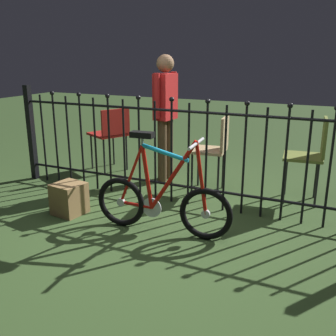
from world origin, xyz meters
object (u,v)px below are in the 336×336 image
at_px(bicycle, 161,201).
at_px(display_crate, 69,199).
at_px(chair_red, 111,131).
at_px(chair_tan, 215,146).
at_px(chair_olive, 312,151).
at_px(person_visitor, 165,108).

xyz_separation_m(bicycle, display_crate, (-1.01, -0.01, -0.14)).
height_order(chair_red, chair_tan, chair_tan).
xyz_separation_m(chair_tan, display_crate, (-1.09, -1.22, -0.39)).
bearing_deg(bicycle, chair_olive, 50.74).
bearing_deg(chair_olive, person_visitor, 178.02).
relative_size(chair_olive, person_visitor, 0.60).
bearing_deg(display_crate, chair_red, 106.73).
height_order(chair_red, chair_olive, chair_olive).
relative_size(chair_olive, chair_tan, 1.04).
relative_size(bicycle, chair_red, 1.48).
relative_size(chair_red, chair_tan, 0.97).
distance_m(bicycle, display_crate, 1.02).
xyz_separation_m(person_visitor, display_crate, (-0.39, -1.39, -0.74)).
bearing_deg(person_visitor, bicycle, -65.76).
relative_size(bicycle, chair_tan, 1.44).
xyz_separation_m(chair_red, chair_tan, (1.52, -0.21, 0.00)).
bearing_deg(person_visitor, display_crate, -105.52).
xyz_separation_m(bicycle, chair_olive, (1.09, 1.33, 0.26)).
distance_m(chair_red, person_visitor, 0.90).
distance_m(person_visitor, display_crate, 1.63).
bearing_deg(display_crate, bicycle, 0.44).
distance_m(bicycle, chair_tan, 1.24).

